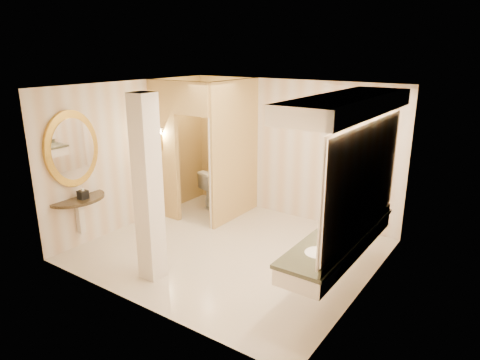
{
  "coord_description": "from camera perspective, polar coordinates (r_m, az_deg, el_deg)",
  "views": [
    {
      "loc": [
        3.84,
        -5.29,
        3.24
      ],
      "look_at": [
        0.05,
        0.2,
        1.19
      ],
      "focal_mm": 32.0,
      "sensor_mm": 36.0,
      "label": 1
    }
  ],
  "objects": [
    {
      "name": "console_shelf",
      "position": [
        7.49,
        -21.26,
        1.22
      ],
      "size": [
        0.96,
        0.96,
        1.93
      ],
      "color": "black",
      "rests_on": "floor"
    },
    {
      "name": "wall_right",
      "position": [
        5.84,
        16.89,
        -2.58
      ],
      "size": [
        0.02,
        4.0,
        2.7
      ],
      "primitive_type": "cube",
      "color": "silver",
      "rests_on": "floor"
    },
    {
      "name": "pillar",
      "position": [
        6.13,
        -12.17,
        -1.28
      ],
      "size": [
        0.3,
        0.3,
        2.7
      ],
      "primitive_type": "cube",
      "color": "silver",
      "rests_on": "floor"
    },
    {
      "name": "toilet",
      "position": [
        9.11,
        -2.84,
        -1.1
      ],
      "size": [
        0.66,
        0.88,
        0.8
      ],
      "primitive_type": "imported",
      "rotation": [
        0.0,
        0.0,
        2.85
      ],
      "color": "white",
      "rests_on": "floor"
    },
    {
      "name": "floor",
      "position": [
        7.3,
        -1.25,
        -9.29
      ],
      "size": [
        4.5,
        4.5,
        0.0
      ],
      "primitive_type": "plane",
      "color": "beige",
      "rests_on": "ground"
    },
    {
      "name": "ceiling",
      "position": [
        6.56,
        -1.4,
        12.35
      ],
      "size": [
        4.5,
        4.5,
        0.0
      ],
      "primitive_type": "plane",
      "rotation": [
        3.14,
        0.0,
        0.0
      ],
      "color": "silver",
      "rests_on": "wall_back"
    },
    {
      "name": "wall_sconce",
      "position": [
        8.26,
        -10.5,
        6.27
      ],
      "size": [
        0.14,
        0.14,
        0.42
      ],
      "color": "#B58E3A",
      "rests_on": "toilet_closet"
    },
    {
      "name": "wall_left",
      "position": [
        8.29,
        -14.05,
        3.38
      ],
      "size": [
        0.02,
        4.0,
        2.7
      ],
      "primitive_type": "cube",
      "color": "silver",
      "rests_on": "floor"
    },
    {
      "name": "soap_bottle_a",
      "position": [
        6.16,
        14.12,
        -5.26
      ],
      "size": [
        0.08,
        0.08,
        0.15
      ],
      "primitive_type": "imported",
      "rotation": [
        0.0,
        0.0,
        0.18
      ],
      "color": "beige",
      "rests_on": "vanity"
    },
    {
      "name": "tissue_box",
      "position": [
        7.49,
        -20.2,
        -1.86
      ],
      "size": [
        0.14,
        0.14,
        0.14
      ],
      "primitive_type": "cube",
      "rotation": [
        0.0,
        0.0,
        -0.01
      ],
      "color": "black",
      "rests_on": "console_shelf"
    },
    {
      "name": "soap_bottle_b",
      "position": [
        5.99,
        13.18,
        -6.09
      ],
      "size": [
        0.1,
        0.1,
        0.11
      ],
      "primitive_type": "imported",
      "rotation": [
        0.0,
        0.0,
        0.26
      ],
      "color": "silver",
      "rests_on": "vanity"
    },
    {
      "name": "wall_back",
      "position": [
        8.45,
        6.67,
        4.04
      ],
      "size": [
        4.5,
        0.02,
        2.7
      ],
      "primitive_type": "cube",
      "color": "silver",
      "rests_on": "floor"
    },
    {
      "name": "wall_front",
      "position": [
        5.4,
        -13.89,
        -3.93
      ],
      "size": [
        4.5,
        0.02,
        2.7
      ],
      "primitive_type": "cube",
      "color": "silver",
      "rests_on": "floor"
    },
    {
      "name": "toilet_closet",
      "position": [
        8.2,
        -3.7,
        3.97
      ],
      "size": [
        1.5,
        1.55,
        2.7
      ],
      "color": "tan",
      "rests_on": "floor"
    },
    {
      "name": "vanity",
      "position": [
        5.67,
        13.95,
        0.05
      ],
      "size": [
        0.75,
        2.75,
        2.09
      ],
      "color": "silver",
      "rests_on": "floor"
    },
    {
      "name": "soap_bottle_c",
      "position": [
        6.11,
        13.17,
        -4.97
      ],
      "size": [
        0.1,
        0.1,
        0.24
      ],
      "primitive_type": "imported",
      "rotation": [
        0.0,
        0.0,
        -0.04
      ],
      "color": "#C6B28C",
      "rests_on": "vanity"
    }
  ]
}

